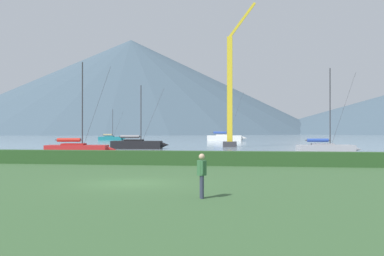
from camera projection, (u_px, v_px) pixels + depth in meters
name	position (u px, v px, depth m)	size (l,w,h in m)	color
ground_plane	(130.00, 183.00, 20.47)	(1000.00, 1000.00, 0.00)	#385B33
harbor_water	(235.00, 137.00, 156.23)	(320.00, 246.00, 0.00)	#8499A8
hedge_line	(172.00, 158.00, 31.37)	(80.00, 1.20, 1.01)	#284C23
sailboat_slip_0	(326.00, 148.00, 46.31)	(6.95, 2.82, 9.18)	#9E9EA3
sailboat_slip_2	(111.00, 138.00, 106.79)	(6.74, 2.18, 7.69)	#19707A
sailboat_slip_3	(78.00, 149.00, 44.56)	(7.32, 2.89, 9.54)	red
sailboat_slip_4	(138.00, 144.00, 58.73)	(7.89, 2.70, 8.62)	black
sailboat_slip_6	(225.00, 138.00, 102.79)	(9.37, 3.09, 12.04)	white
person_seated_viewer	(202.00, 172.00, 15.96)	(0.36, 0.56, 1.65)	#2D3347
dock_crane	(230.00, 98.00, 65.25)	(4.90, 2.00, 21.72)	#333338
distant_hill_west_ridge	(131.00, 87.00, 352.86)	(308.65, 308.65, 76.25)	#425666
distant_hill_central_peak	(135.00, 98.00, 446.25)	(267.71, 267.71, 70.93)	#4C6070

